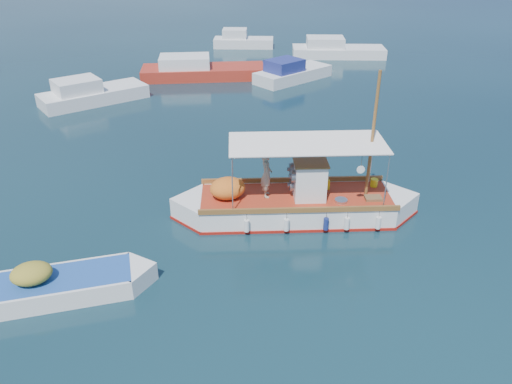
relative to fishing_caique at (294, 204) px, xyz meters
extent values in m
plane|color=black|center=(-0.51, -0.28, -0.51)|extent=(160.00, 160.00, 0.00)
cube|color=white|center=(0.06, -0.01, -0.18)|extent=(7.46, 4.01, 1.04)
cube|color=white|center=(-3.39, 0.84, -0.18)|extent=(2.30, 2.30, 1.04)
cube|color=white|center=(3.51, -0.87, -0.18)|extent=(2.30, 2.30, 1.04)
cube|color=maroon|center=(0.06, -0.01, -0.49)|extent=(7.57, 4.10, 0.17)
cube|color=#A53019|center=(0.06, -0.01, 0.32)|extent=(7.42, 3.82, 0.06)
cube|color=brown|center=(0.35, 1.14, 0.43)|extent=(7.01, 1.83, 0.19)
cube|color=brown|center=(-0.23, -1.17, 0.43)|extent=(7.01, 1.83, 0.19)
cube|color=white|center=(0.52, -0.13, 1.05)|extent=(1.40, 1.47, 1.42)
cube|color=brown|center=(0.52, -0.13, 1.79)|extent=(1.51, 1.58, 0.06)
cylinder|color=slate|center=(-0.15, -0.27, 1.33)|extent=(0.32, 0.51, 0.47)
cylinder|color=slate|center=(0.00, 0.31, 1.33)|extent=(0.32, 0.51, 0.47)
cylinder|color=slate|center=(-0.08, 0.02, 0.81)|extent=(0.32, 0.51, 0.47)
cylinder|color=brown|center=(2.63, -0.65, 2.71)|extent=(0.14, 0.14, 4.73)
cylinder|color=brown|center=(1.90, -0.47, 2.33)|extent=(1.67, 0.48, 0.08)
cylinder|color=silver|center=(-1.99, 1.57, 1.40)|extent=(0.05, 0.05, 2.13)
cylinder|color=silver|center=(-2.49, -0.45, 1.40)|extent=(0.05, 0.05, 2.13)
cylinder|color=silver|center=(3.25, 0.27, 1.40)|extent=(0.05, 0.05, 2.13)
cylinder|color=silver|center=(2.75, -1.75, 1.40)|extent=(0.05, 0.05, 2.13)
cube|color=white|center=(0.38, -0.09, 2.49)|extent=(5.97, 3.55, 0.04)
ellipsoid|color=orange|center=(-2.42, 0.60, 0.74)|extent=(1.56, 1.41, 0.80)
cube|color=gold|center=(1.38, 0.19, 0.53)|extent=(0.27, 0.22, 0.38)
cylinder|color=gold|center=(3.25, -0.12, 0.50)|extent=(0.34, 0.34, 0.32)
cube|color=brown|center=(2.73, -1.07, 0.40)|extent=(0.70, 0.56, 0.11)
cylinder|color=#B2B2B2|center=(1.50, -0.91, 0.40)|extent=(0.57, 0.57, 0.11)
cylinder|color=white|center=(1.84, -1.48, 1.88)|extent=(0.28, 0.10, 0.28)
cylinder|color=white|center=(-2.10, -0.84, -0.09)|extent=(0.23, 0.23, 0.45)
cylinder|color=navy|center=(0.66, -1.53, -0.09)|extent=(0.23, 0.23, 0.45)
cylinder|color=white|center=(2.50, -1.98, -0.09)|extent=(0.23, 0.23, 0.45)
imported|color=#A09B84|center=(-1.00, 0.33, 1.23)|extent=(0.54, 0.71, 1.76)
cube|color=white|center=(-8.29, -2.37, -0.29)|extent=(4.16, 1.71, 0.81)
cube|color=white|center=(-6.23, -2.42, -0.29)|extent=(1.61, 1.61, 0.81)
cube|color=#214D9B|center=(-8.29, -2.37, 0.10)|extent=(4.15, 1.53, 0.04)
ellipsoid|color=olive|center=(-9.01, -2.35, 0.41)|extent=(1.21, 1.00, 0.59)
cube|color=silver|center=(-7.19, 16.65, -0.21)|extent=(6.87, 4.47, 1.00)
cube|color=silver|center=(-8.09, 16.32, 0.69)|extent=(3.12, 2.80, 0.80)
cube|color=#A52A1B|center=(0.51, 20.26, -0.21)|extent=(9.21, 4.44, 1.00)
cube|color=silver|center=(-0.80, 20.51, 0.69)|extent=(3.93, 3.01, 0.80)
cube|color=silver|center=(6.51, 17.82, -0.21)|extent=(6.24, 4.46, 1.00)
cube|color=navy|center=(5.71, 17.45, 0.69)|extent=(2.91, 2.68, 0.80)
cube|color=silver|center=(12.66, 23.52, -0.21)|extent=(8.08, 4.85, 1.00)
cube|color=silver|center=(11.57, 23.88, 0.69)|extent=(3.59, 3.05, 0.80)
cube|color=silver|center=(5.98, 29.37, -0.21)|extent=(5.68, 3.57, 1.00)
cube|color=silver|center=(5.23, 29.62, 0.69)|extent=(2.56, 2.28, 0.80)
camera|label=1|loc=(-6.02, -15.36, 9.35)|focal=35.00mm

